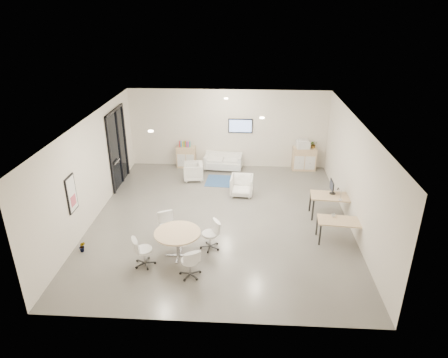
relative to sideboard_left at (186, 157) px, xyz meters
The scene contains 21 objects.
room_shell 4.75m from the sideboard_left, 68.05° to the right, with size 9.60×10.60×4.80m.
glass_door 3.04m from the sideboard_left, 141.70° to the right, with size 0.09×1.90×2.85m.
artwork 6.38m from the sideboard_left, 110.98° to the right, with size 0.05×0.54×1.04m.
wall_tv 2.59m from the sideboard_left, ahead, with size 0.98×0.06×0.58m.
ceiling_spots 4.65m from the sideboard_left, 66.13° to the right, with size 3.14×4.14×0.03m.
sideboard_left is the anchor object (origin of this frame).
sideboard_right 4.84m from the sideboard_left, ahead, with size 0.94×0.46×0.94m.
books 0.55m from the sideboard_left, behind, with size 0.46×0.14×0.22m.
printer 4.79m from the sideboard_left, ahead, with size 0.55×0.47×0.35m.
loveseat 1.56m from the sideboard_left, ahead, with size 1.56×0.88×0.56m.
blue_rug 2.32m from the sideboard_left, 37.92° to the right, with size 1.67×1.11×0.01m, color #2A4D80.
armchair_left 1.37m from the sideboard_left, 70.66° to the right, with size 0.73×0.68×0.75m, color white.
armchair_right 3.44m from the sideboard_left, 47.05° to the right, with size 0.77×0.72×0.79m, color white.
desk_rear 6.55m from the sideboard_left, 36.56° to the right, with size 1.47×0.83×0.73m.
desk_front 7.44m from the sideboard_left, 45.74° to the right, with size 1.31×0.74×0.66m.
monitor 6.45m from the sideboard_left, 35.71° to the right, with size 0.20×0.50×0.44m.
round_table 6.42m from the sideboard_left, 83.70° to the right, with size 1.24×1.24×0.75m.
meeting_chairs 6.42m from the sideboard_left, 83.70° to the right, with size 2.43×2.43×0.82m.
plant_cabinet 5.20m from the sideboard_left, ahead, with size 0.28×0.31×0.25m, color #3F7F3F.
plant_floor 6.64m from the sideboard_left, 107.37° to the right, with size 0.18×0.33×0.14m, color #3F7F3F.
cup 7.19m from the sideboard_left, 45.55° to the right, with size 0.11×0.09×0.11m, color white.
Camera 1 is at (0.75, -11.08, 6.35)m, focal length 32.00 mm.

